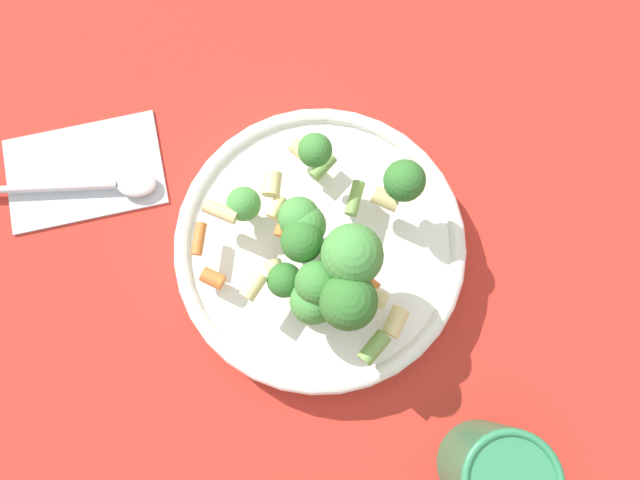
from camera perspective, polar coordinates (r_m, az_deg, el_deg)
ground_plane at (r=0.57m, az=-0.00°, el=-1.14°), size 3.00×3.00×0.00m
bowl at (r=0.55m, az=-0.00°, el=-0.70°), size 0.25×0.25×0.04m
pasta_salad at (r=0.48m, az=0.56°, el=-1.38°), size 0.19×0.20×0.09m
cup at (r=0.53m, az=15.80°, el=-19.82°), size 0.07×0.07×0.10m
napkin at (r=0.62m, az=-20.76°, el=5.92°), size 0.13×0.17×0.01m
spoon at (r=0.61m, az=-20.10°, el=4.69°), size 0.10×0.17×0.01m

